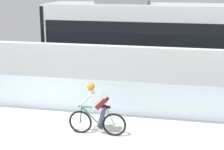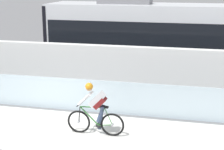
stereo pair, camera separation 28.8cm
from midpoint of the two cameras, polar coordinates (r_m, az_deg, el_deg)
The scene contains 8 objects.
ground_plane at distance 11.79m, azimuth -11.99°, elevation -8.29°, with size 200.00×200.00×0.00m, color slate.
bike_path_deck at distance 11.79m, azimuth -11.99°, elevation -8.26°, with size 32.00×3.20×0.01m, color silver.
glass_parapet at distance 13.19m, azimuth -8.89°, elevation -2.93°, with size 32.00×0.05×1.16m, color silver.
concrete_barrier_wall at distance 14.69m, azimuth -6.47°, elevation 0.83°, with size 32.00×0.36×2.06m, color silver.
tram_rail_near at distance 17.24m, azimuth -3.78°, elevation -0.53°, with size 32.00×0.08×0.01m, color #595654.
tram_rail_far at distance 18.58m, azimuth -2.57°, elevation 0.62°, with size 32.00×0.08×0.01m, color #595654.
tram at distance 16.96m, azimuth 7.72°, elevation 5.65°, with size 11.06×2.54×3.81m.
cyclist_on_bike at distance 10.89m, azimuth -3.08°, elevation -5.50°, with size 1.77×0.58×1.61m.
Camera 1 is at (4.45, -9.88, 4.57)m, focal length 58.52 mm.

